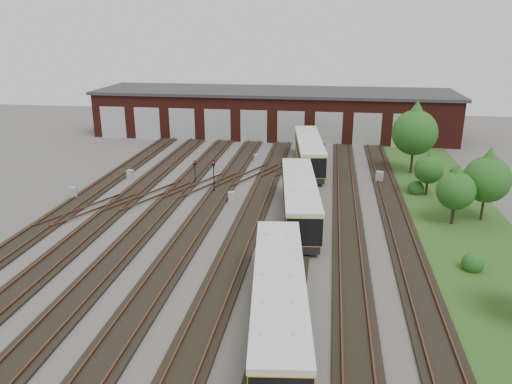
# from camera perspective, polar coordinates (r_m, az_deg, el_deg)

# --- Properties ---
(ground) EXTENTS (120.00, 120.00, 0.00)m
(ground) POSITION_cam_1_polar(r_m,az_deg,el_deg) (36.26, -5.35, -6.50)
(ground) COLOR #4B4946
(ground) RESTS_ON ground
(track_network) EXTENTS (30.40, 70.00, 0.33)m
(track_network) POSITION_cam_1_polar(r_m,az_deg,el_deg) (36.77, -5.40, -5.94)
(track_network) COLOR black
(track_network) RESTS_ON ground
(maintenance_shed) EXTENTS (51.00, 12.50, 6.35)m
(maintenance_shed) POSITION_cam_1_polar(r_m,az_deg,el_deg) (73.26, 2.02, 9.12)
(maintenance_shed) COLOR #491912
(maintenance_shed) RESTS_ON ground
(grass_verge) EXTENTS (8.00, 55.00, 0.05)m
(grass_verge) POSITION_cam_1_polar(r_m,az_deg,el_deg) (45.84, 21.67, -2.26)
(grass_verge) COLOR #214818
(grass_verge) RESTS_ON ground
(metro_train) EXTENTS (4.24, 46.69, 2.99)m
(metro_train) POSITION_cam_1_polar(r_m,az_deg,el_deg) (40.77, 5.00, -0.74)
(metro_train) COLOR black
(metro_train) RESTS_ON ground
(signal_mast_0) EXTENTS (0.27, 0.25, 3.19)m
(signal_mast_0) POSITION_cam_1_polar(r_m,az_deg,el_deg) (47.34, -4.86, 2.27)
(signal_mast_0) COLOR black
(signal_mast_0) RESTS_ON ground
(signal_mast_1) EXTENTS (0.24, 0.23, 2.48)m
(signal_mast_1) POSITION_cam_1_polar(r_m,az_deg,el_deg) (50.15, -7.01, 2.61)
(signal_mast_1) COLOR black
(signal_mast_1) RESTS_ON ground
(signal_mast_2) EXTENTS (0.25, 0.23, 2.79)m
(signal_mast_2) POSITION_cam_1_polar(r_m,az_deg,el_deg) (45.72, 3.68, 1.36)
(signal_mast_2) COLOR black
(signal_mast_2) RESTS_ON ground
(signal_mast_3) EXTENTS (0.26, 0.24, 3.00)m
(signal_mast_3) POSITION_cam_1_polar(r_m,az_deg,el_deg) (55.43, 7.68, 4.47)
(signal_mast_3) COLOR black
(signal_mast_3) RESTS_ON ground
(relay_cabinet_0) EXTENTS (0.82, 0.76, 1.11)m
(relay_cabinet_0) POSITION_cam_1_polar(r_m,az_deg,el_deg) (49.02, -20.16, -0.09)
(relay_cabinet_0) COLOR #999B9E
(relay_cabinet_0) RESTS_ON ground
(relay_cabinet_1) EXTENTS (0.69, 0.61, 1.03)m
(relay_cabinet_1) POSITION_cam_1_polar(r_m,az_deg,el_deg) (53.30, -14.15, 1.92)
(relay_cabinet_1) COLOR #999B9E
(relay_cabinet_1) RESTS_ON ground
(relay_cabinet_2) EXTENTS (0.69, 0.63, 0.94)m
(relay_cabinet_2) POSITION_cam_1_polar(r_m,az_deg,el_deg) (45.29, -2.84, -0.55)
(relay_cabinet_2) COLOR #999B9E
(relay_cabinet_2) RESTS_ON ground
(relay_cabinet_3) EXTENTS (0.64, 0.59, 0.86)m
(relay_cabinet_3) POSITION_cam_1_polar(r_m,az_deg,el_deg) (58.71, 0.04, 3.95)
(relay_cabinet_3) COLOR #999B9E
(relay_cabinet_3) RESTS_ON ground
(relay_cabinet_4) EXTENTS (0.84, 0.77, 1.14)m
(relay_cabinet_4) POSITION_cam_1_polar(r_m,az_deg,el_deg) (52.27, 13.91, 1.67)
(relay_cabinet_4) COLOR #999B9E
(relay_cabinet_4) RESTS_ON ground
(tree_0) EXTENTS (4.74, 4.74, 7.86)m
(tree_0) POSITION_cam_1_polar(r_m,az_deg,el_deg) (55.40, 17.74, 7.07)
(tree_0) COLOR #302015
(tree_0) RESTS_ON ground
(tree_1) EXTENTS (2.69, 2.69, 4.45)m
(tree_1) POSITION_cam_1_polar(r_m,az_deg,el_deg) (48.97, 19.18, 2.82)
(tree_1) COLOR #302015
(tree_1) RESTS_ON ground
(tree_2) EXTENTS (3.74, 3.74, 6.20)m
(tree_2) POSITION_cam_1_polar(r_m,az_deg,el_deg) (43.97, 24.96, 1.89)
(tree_2) COLOR #302015
(tree_2) RESTS_ON ground
(tree_3) EXTENTS (3.03, 3.03, 5.03)m
(tree_3) POSITION_cam_1_polar(r_m,az_deg,el_deg) (42.34, 21.94, 0.62)
(tree_3) COLOR #302015
(tree_3) RESTS_ON ground
(bush_0) EXTENTS (1.42, 1.42, 1.42)m
(bush_0) POSITION_cam_1_polar(r_m,az_deg,el_deg) (35.81, 23.57, -7.18)
(bush_0) COLOR #214B15
(bush_0) RESTS_ON ground
(bush_1) EXTENTS (1.50, 1.50, 1.50)m
(bush_1) POSITION_cam_1_polar(r_m,az_deg,el_deg) (49.68, 17.83, 0.64)
(bush_1) COLOR #214B15
(bush_1) RESTS_ON ground
(bush_2) EXTENTS (1.45, 1.45, 1.45)m
(bush_2) POSITION_cam_1_polar(r_m,az_deg,el_deg) (56.23, 21.98, 2.20)
(bush_2) COLOR #214B15
(bush_2) RESTS_ON ground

